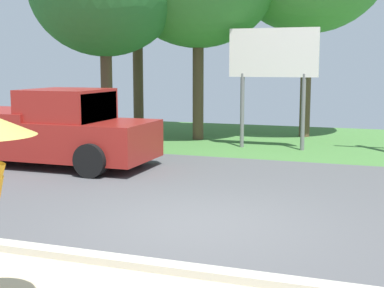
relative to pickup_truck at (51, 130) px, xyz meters
name	(u,v)px	position (x,y,z in m)	size (l,w,h in m)	color
ground_plane	(242,187)	(4.98, -0.58, -0.92)	(40.00, 22.00, 0.20)	#4C4C4F
pickup_truck	(51,130)	(0.00, 0.00, 0.00)	(5.20, 2.28, 1.88)	maroon
roadside_billboard	(273,61)	(4.61, 4.42, 1.68)	(2.60, 0.12, 3.50)	slate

